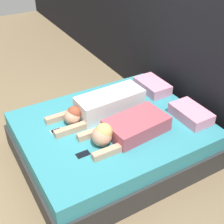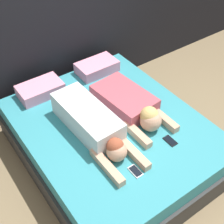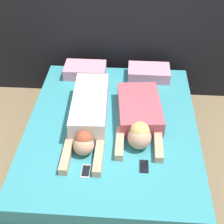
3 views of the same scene
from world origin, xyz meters
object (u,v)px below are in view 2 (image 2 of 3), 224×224
(cell_phone_right, at_px, (170,141))
(person_left, at_px, (92,124))
(cell_phone_left, at_px, (135,171))
(pillow_head_right, at_px, (97,67))
(bed, at_px, (112,140))
(person_right, at_px, (131,105))
(pillow_head_left, at_px, (40,90))

(cell_phone_right, bearing_deg, person_left, 135.47)
(cell_phone_left, distance_m, cell_phone_right, 0.48)
(pillow_head_right, bearing_deg, person_left, -125.83)
(bed, height_order, cell_phone_right, cell_phone_right)
(person_left, relative_size, person_right, 1.20)
(person_left, height_order, cell_phone_left, person_left)
(bed, relative_size, cell_phone_left, 15.15)
(cell_phone_left, bearing_deg, bed, 73.34)
(pillow_head_right, xyz_separation_m, cell_phone_right, (-0.06, -1.30, -0.06))
(pillow_head_right, distance_m, person_right, 0.79)
(person_left, bearing_deg, pillow_head_left, 100.28)
(person_left, bearing_deg, pillow_head_right, 54.17)
(pillow_head_left, xyz_separation_m, person_right, (0.61, -0.78, 0.03))
(pillow_head_right, distance_m, person_left, 0.99)
(person_right, height_order, cell_phone_right, person_right)
(pillow_head_left, relative_size, cell_phone_left, 3.47)
(bed, bearing_deg, person_left, 177.89)
(person_left, height_order, cell_phone_right, person_left)
(pillow_head_left, xyz_separation_m, person_left, (0.14, -0.80, 0.05))
(pillow_head_right, bearing_deg, cell_phone_right, -92.73)
(pillow_head_left, relative_size, pillow_head_right, 1.00)
(pillow_head_left, bearing_deg, person_right, -51.73)
(bed, distance_m, pillow_head_right, 0.93)
(pillow_head_right, height_order, person_right, person_right)
(bed, xyz_separation_m, person_left, (-0.22, 0.01, 0.35))
(bed, distance_m, cell_phone_left, 0.65)
(person_right, xyz_separation_m, cell_phone_right, (0.04, -0.52, -0.08))
(cell_phone_left, bearing_deg, cell_phone_right, 9.84)
(cell_phone_left, bearing_deg, person_left, 94.12)
(pillow_head_right, bearing_deg, bed, -114.10)
(person_right, relative_size, cell_phone_left, 7.05)
(pillow_head_left, relative_size, person_left, 0.41)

